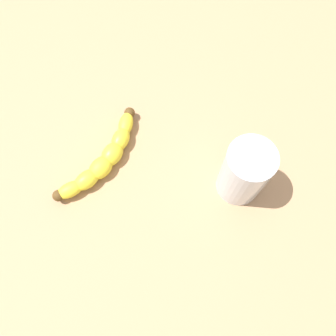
# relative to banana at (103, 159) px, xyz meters

# --- Properties ---
(wooden_tabletop) EXTENTS (1.20, 1.20, 0.03)m
(wooden_tabletop) POSITION_rel_banana_xyz_m (0.09, -0.02, -0.03)
(wooden_tabletop) COLOR #A87E5A
(wooden_tabletop) RESTS_ON ground
(banana) EXTENTS (0.20, 0.07, 0.03)m
(banana) POSITION_rel_banana_xyz_m (0.00, 0.00, 0.00)
(banana) COLOR yellow
(banana) RESTS_ON wooden_tabletop
(smoothie_glass) EXTENTS (0.07, 0.07, 0.12)m
(smoothie_glass) POSITION_rel_banana_xyz_m (0.12, -0.19, 0.04)
(smoothie_glass) COLOR silver
(smoothie_glass) RESTS_ON wooden_tabletop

